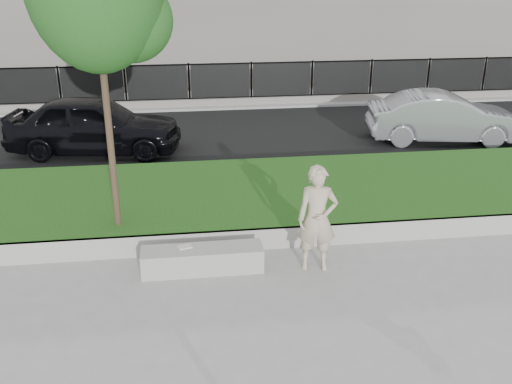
{
  "coord_description": "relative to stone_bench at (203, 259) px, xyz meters",
  "views": [
    {
      "loc": [
        -0.93,
        -8.1,
        4.83
      ],
      "look_at": [
        0.32,
        1.2,
        1.06
      ],
      "focal_mm": 40.0,
      "sensor_mm": 36.0,
      "label": 1
    }
  ],
  "objects": [
    {
      "name": "iron_fence",
      "position": [
        0.7,
        11.6,
        0.34
      ],
      "size": [
        32.0,
        0.3,
        1.5
      ],
      "color": "slate",
      "rests_on": "far_pavement"
    },
    {
      "name": "car_silver",
      "position": [
        7.19,
        6.52,
        0.53
      ],
      "size": [
        4.45,
        2.17,
        1.4
      ],
      "primitive_type": "imported",
      "rotation": [
        0.0,
        0.0,
        1.4
      ],
      "color": "#95989D",
      "rests_on": "street"
    },
    {
      "name": "car_dark",
      "position": [
        -2.55,
        6.75,
        0.61
      ],
      "size": [
        4.79,
        2.47,
        1.56
      ],
      "primitive_type": "imported",
      "rotation": [
        0.0,
        0.0,
        1.43
      ],
      "color": "black",
      "rests_on": "street"
    },
    {
      "name": "street",
      "position": [
        0.7,
        8.1,
        -0.19
      ],
      "size": [
        34.0,
        7.0,
        0.04
      ],
      "primitive_type": "cube",
      "color": "black",
      "rests_on": "ground"
    },
    {
      "name": "book",
      "position": [
        -0.29,
        0.08,
        0.22
      ],
      "size": [
        0.26,
        0.21,
        0.03
      ],
      "primitive_type": "cube",
      "rotation": [
        0.0,
        0.0,
        0.28
      ],
      "color": "beige",
      "rests_on": "stone_bench"
    },
    {
      "name": "grass_bank",
      "position": [
        0.7,
        2.6,
        -0.01
      ],
      "size": [
        34.0,
        4.0,
        0.4
      ],
      "primitive_type": "cube",
      "color": "black",
      "rests_on": "ground"
    },
    {
      "name": "far_pavement",
      "position": [
        0.7,
        12.6,
        -0.15
      ],
      "size": [
        34.0,
        3.0,
        0.12
      ],
      "primitive_type": "cube",
      "color": "gray",
      "rests_on": "ground"
    },
    {
      "name": "ground",
      "position": [
        0.7,
        -0.4,
        -0.21
      ],
      "size": [
        90.0,
        90.0,
        0.0
      ],
      "primitive_type": "plane",
      "color": "gray",
      "rests_on": "ground"
    },
    {
      "name": "grass_kerb",
      "position": [
        0.7,
        0.64,
        -0.01
      ],
      "size": [
        34.0,
        0.08,
        0.4
      ],
      "primitive_type": "cube",
      "color": "gray",
      "rests_on": "ground"
    },
    {
      "name": "man",
      "position": [
        1.91,
        -0.15,
        0.7
      ],
      "size": [
        0.73,
        0.54,
        1.82
      ],
      "primitive_type": "imported",
      "rotation": [
        0.0,
        0.0,
        -0.17
      ],
      "color": "#C0AE94",
      "rests_on": "ground"
    },
    {
      "name": "stone_bench",
      "position": [
        0.0,
        0.0,
        0.0
      ],
      "size": [
        2.03,
        0.51,
        0.41
      ],
      "primitive_type": "cube",
      "color": "gray",
      "rests_on": "ground"
    }
  ]
}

